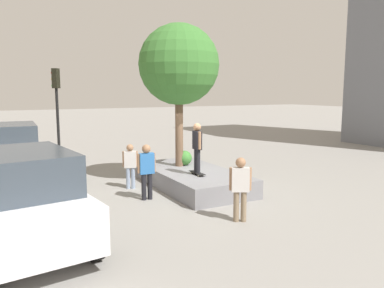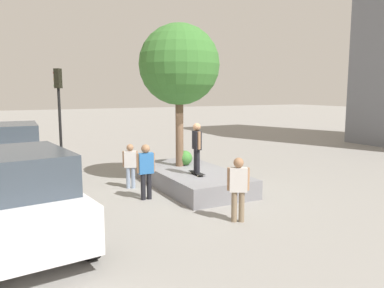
% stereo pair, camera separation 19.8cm
% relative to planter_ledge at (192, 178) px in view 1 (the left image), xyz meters
% --- Properties ---
extents(ground_plane, '(120.00, 120.00, 0.00)m').
position_rel_planter_ledge_xyz_m(ground_plane, '(-0.44, 0.18, -0.30)').
color(ground_plane, gray).
extents(planter_ledge, '(4.75, 2.37, 0.60)m').
position_rel_planter_ledge_xyz_m(planter_ledge, '(0.00, 0.00, 0.00)').
color(planter_ledge, gray).
rests_on(planter_ledge, ground).
extents(plaza_tree, '(2.82, 2.82, 5.01)m').
position_rel_planter_ledge_xyz_m(plaza_tree, '(0.84, 0.07, 3.88)').
color(plaza_tree, brown).
rests_on(plaza_tree, planter_ledge).
extents(boxwood_shrub, '(0.53, 0.53, 0.53)m').
position_rel_planter_ledge_xyz_m(boxwood_shrub, '(0.88, -0.17, 0.57)').
color(boxwood_shrub, '#3D7A33').
rests_on(boxwood_shrub, planter_ledge).
extents(skateboard, '(0.80, 0.24, 0.07)m').
position_rel_planter_ledge_xyz_m(skateboard, '(-0.74, 0.21, 0.36)').
color(skateboard, black).
rests_on(skateboard, planter_ledge).
extents(skateboarder, '(0.54, 0.25, 1.60)m').
position_rel_planter_ledge_xyz_m(skateboarder, '(-0.74, 0.21, 1.30)').
color(skateboarder, black).
rests_on(skateboarder, skateboard).
extents(police_car, '(4.70, 2.55, 2.09)m').
position_rel_planter_ledge_xyz_m(police_car, '(-2.88, 5.51, 0.77)').
color(police_car, white).
rests_on(police_car, ground).
extents(sedan_parked, '(4.61, 2.28, 2.11)m').
position_rel_planter_ledge_xyz_m(sedan_parked, '(4.00, 5.37, 0.77)').
color(sedan_parked, '#B7B7BC').
rests_on(sedan_parked, ground).
extents(traffic_light_corner, '(0.37, 0.37, 4.25)m').
position_rel_planter_ledge_xyz_m(traffic_light_corner, '(6.21, 3.36, 2.61)').
color(traffic_light_corner, black).
rests_on(traffic_light_corner, ground).
extents(pedestrian_crossing, '(0.30, 0.49, 1.52)m').
position_rel_planter_ledge_xyz_m(pedestrian_crossing, '(0.81, 1.93, 0.58)').
color(pedestrian_crossing, '#8C9EB7').
rests_on(pedestrian_crossing, ground).
extents(passerby_with_bag, '(0.26, 0.58, 1.70)m').
position_rel_planter_ledge_xyz_m(passerby_with_bag, '(-0.70, 1.94, 0.68)').
color(passerby_with_bag, black).
rests_on(passerby_with_bag, ground).
extents(bystander_watching, '(0.38, 0.50, 1.65)m').
position_rel_planter_ledge_xyz_m(bystander_watching, '(-3.67, 0.60, 0.65)').
color(bystander_watching, '#847056').
rests_on(bystander_watching, ground).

